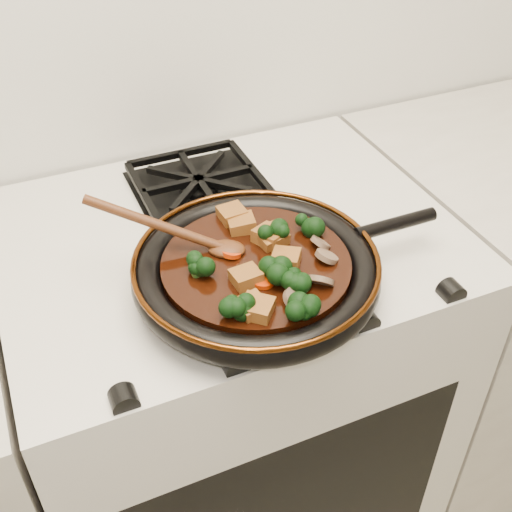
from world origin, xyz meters
name	(u,v)px	position (x,y,z in m)	size (l,w,h in m)	color
stove	(233,401)	(0.00, 1.69, 0.45)	(0.76, 0.60, 0.90)	beige
burner_grate_front	(261,276)	(0.00, 1.55, 0.91)	(0.23, 0.23, 0.03)	black
burner_grate_back	(199,184)	(0.00, 1.83, 0.91)	(0.23, 0.23, 0.03)	black
skillet	(257,269)	(-0.01, 1.53, 0.94)	(0.49, 0.37, 0.05)	black
braising_sauce	(256,267)	(-0.02, 1.53, 0.95)	(0.28, 0.28, 0.02)	black
tofu_cube_0	(286,260)	(0.02, 1.51, 0.97)	(0.04, 0.04, 0.02)	brown
tofu_cube_1	(246,278)	(-0.05, 1.50, 0.97)	(0.04, 0.04, 0.02)	brown
tofu_cube_2	(232,215)	(-0.01, 1.65, 0.97)	(0.04, 0.04, 0.02)	brown
tofu_cube_3	(257,309)	(-0.06, 1.44, 0.97)	(0.04, 0.04, 0.02)	brown
tofu_cube_4	(252,307)	(-0.06, 1.44, 0.97)	(0.04, 0.04, 0.02)	brown
tofu_cube_5	(271,238)	(0.02, 1.57, 0.97)	(0.04, 0.04, 0.02)	brown
tofu_cube_6	(242,224)	(0.00, 1.62, 0.97)	(0.04, 0.04, 0.02)	brown
tofu_cube_7	(270,237)	(0.02, 1.57, 0.97)	(0.04, 0.04, 0.02)	brown
broccoli_floret_0	(311,225)	(0.09, 1.57, 0.97)	(0.06, 0.06, 0.05)	black
broccoli_floret_1	(196,271)	(-0.11, 1.54, 0.97)	(0.06, 0.06, 0.05)	black
broccoli_floret_2	(299,308)	(-0.01, 1.41, 0.97)	(0.06, 0.06, 0.05)	black
broccoli_floret_3	(274,274)	(-0.01, 1.49, 0.97)	(0.06, 0.06, 0.05)	black
broccoli_floret_4	(275,240)	(0.02, 1.55, 0.97)	(0.06, 0.06, 0.06)	black
broccoli_floret_5	(292,287)	(0.00, 1.45, 0.97)	(0.06, 0.06, 0.05)	black
broccoli_floret_6	(235,307)	(-0.08, 1.45, 0.97)	(0.06, 0.06, 0.05)	black
carrot_coin_0	(231,247)	(-0.04, 1.57, 0.96)	(0.03, 0.03, 0.01)	#BF2C05
carrot_coin_1	(263,281)	(-0.03, 1.49, 0.96)	(0.03, 0.03, 0.01)	#BF2C05
carrot_coin_2	(272,270)	(0.00, 1.50, 0.96)	(0.03, 0.03, 0.01)	#BF2C05
carrot_coin_3	(231,253)	(-0.04, 1.56, 0.96)	(0.03, 0.03, 0.01)	#BF2C05
mushroom_slice_0	(321,281)	(0.05, 1.45, 0.97)	(0.04, 0.04, 0.01)	brown
mushroom_slice_1	(327,256)	(0.08, 1.50, 0.97)	(0.03, 0.03, 0.01)	brown
mushroom_slice_2	(240,218)	(0.00, 1.63, 0.97)	(0.03, 0.03, 0.01)	brown
mushroom_slice_3	(296,299)	(0.00, 1.43, 0.97)	(0.04, 0.04, 0.01)	brown
mushroom_slice_4	(320,243)	(0.09, 1.53, 0.97)	(0.03, 0.03, 0.01)	brown
wooden_spoon	(188,236)	(-0.09, 1.60, 0.98)	(0.13, 0.09, 0.22)	#4D2610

